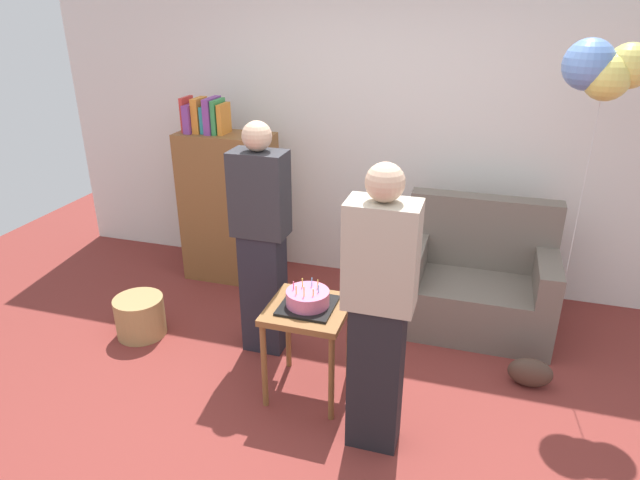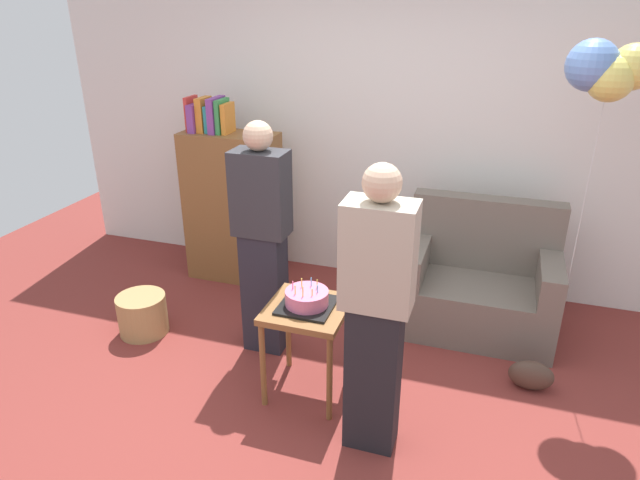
{
  "view_description": "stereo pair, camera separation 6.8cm",
  "coord_description": "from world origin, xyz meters",
  "px_view_note": "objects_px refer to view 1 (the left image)",
  "views": [
    {
      "loc": [
        0.82,
        -2.51,
        2.33
      ],
      "look_at": [
        -0.11,
        0.5,
        0.95
      ],
      "focal_mm": 31.41,
      "sensor_mm": 36.0,
      "label": 1
    },
    {
      "loc": [
        0.88,
        -2.49,
        2.33
      ],
      "look_at": [
        -0.11,
        0.5,
        0.95
      ],
      "focal_mm": 31.41,
      "sensor_mm": 36.0,
      "label": 2
    }
  ],
  "objects_px": {
    "bookshelf": "(228,205)",
    "person_holding_cake": "(379,313)",
    "couch": "(476,284)",
    "wicker_basket": "(140,316)",
    "birthday_cake": "(308,299)",
    "person_blowing_candles": "(262,240)",
    "balloon_bunch": "(606,69)",
    "side_table": "(308,320)",
    "handbag": "(530,372)"
  },
  "relations": [
    {
      "from": "person_blowing_candles",
      "to": "balloon_bunch",
      "type": "bearing_deg",
      "value": 11.63
    },
    {
      "from": "bookshelf",
      "to": "birthday_cake",
      "type": "relative_size",
      "value": 4.95
    },
    {
      "from": "person_holding_cake",
      "to": "side_table",
      "type": "bearing_deg",
      "value": -28.27
    },
    {
      "from": "side_table",
      "to": "wicker_basket",
      "type": "bearing_deg",
      "value": 169.5
    },
    {
      "from": "wicker_basket",
      "to": "balloon_bunch",
      "type": "height_order",
      "value": "balloon_bunch"
    },
    {
      "from": "handbag",
      "to": "wicker_basket",
      "type": "bearing_deg",
      "value": -175.71
    },
    {
      "from": "person_blowing_candles",
      "to": "wicker_basket",
      "type": "xyz_separation_m",
      "value": [
        -0.95,
        -0.13,
        -0.68
      ]
    },
    {
      "from": "birthday_cake",
      "to": "handbag",
      "type": "relative_size",
      "value": 1.14
    },
    {
      "from": "side_table",
      "to": "person_holding_cake",
      "type": "distance_m",
      "value": 0.65
    },
    {
      "from": "person_holding_cake",
      "to": "handbag",
      "type": "distance_m",
      "value": 1.37
    },
    {
      "from": "bookshelf",
      "to": "balloon_bunch",
      "type": "distance_m",
      "value": 2.98
    },
    {
      "from": "person_holding_cake",
      "to": "wicker_basket",
      "type": "relative_size",
      "value": 4.53
    },
    {
      "from": "bookshelf",
      "to": "person_holding_cake",
      "type": "bearing_deg",
      "value": -44.88
    },
    {
      "from": "birthday_cake",
      "to": "balloon_bunch",
      "type": "bearing_deg",
      "value": 31.53
    },
    {
      "from": "wicker_basket",
      "to": "person_blowing_candles",
      "type": "bearing_deg",
      "value": 7.57
    },
    {
      "from": "person_blowing_candles",
      "to": "balloon_bunch",
      "type": "relative_size",
      "value": 0.77
    },
    {
      "from": "bookshelf",
      "to": "birthday_cake",
      "type": "distance_m",
      "value": 1.76
    },
    {
      "from": "person_holding_cake",
      "to": "balloon_bunch",
      "type": "bearing_deg",
      "value": -126.29
    },
    {
      "from": "person_holding_cake",
      "to": "handbag",
      "type": "bearing_deg",
      "value": -134.83
    },
    {
      "from": "person_blowing_candles",
      "to": "handbag",
      "type": "height_order",
      "value": "person_blowing_candles"
    },
    {
      "from": "person_blowing_candles",
      "to": "person_holding_cake",
      "type": "height_order",
      "value": "same"
    },
    {
      "from": "bookshelf",
      "to": "side_table",
      "type": "relative_size",
      "value": 2.56
    },
    {
      "from": "side_table",
      "to": "wicker_basket",
      "type": "distance_m",
      "value": 1.47
    },
    {
      "from": "person_blowing_candles",
      "to": "handbag",
      "type": "xyz_separation_m",
      "value": [
        1.8,
        0.08,
        -0.73
      ]
    },
    {
      "from": "handbag",
      "to": "balloon_bunch",
      "type": "xyz_separation_m",
      "value": [
        0.17,
        0.47,
        1.84
      ]
    },
    {
      "from": "couch",
      "to": "birthday_cake",
      "type": "relative_size",
      "value": 3.44
    },
    {
      "from": "bookshelf",
      "to": "person_blowing_candles",
      "type": "bearing_deg",
      "value": -53.26
    },
    {
      "from": "couch",
      "to": "person_blowing_candles",
      "type": "bearing_deg",
      "value": -151.66
    },
    {
      "from": "wicker_basket",
      "to": "balloon_bunch",
      "type": "xyz_separation_m",
      "value": [
        2.92,
        0.67,
        1.79
      ]
    },
    {
      "from": "bookshelf",
      "to": "person_holding_cake",
      "type": "height_order",
      "value": "person_holding_cake"
    },
    {
      "from": "bookshelf",
      "to": "handbag",
      "type": "xyz_separation_m",
      "value": [
        2.5,
        -0.86,
        -0.58
      ]
    },
    {
      "from": "couch",
      "to": "birthday_cake",
      "type": "height_order",
      "value": "couch"
    },
    {
      "from": "couch",
      "to": "wicker_basket",
      "type": "bearing_deg",
      "value": -159.42
    },
    {
      "from": "birthday_cake",
      "to": "wicker_basket",
      "type": "distance_m",
      "value": 1.51
    },
    {
      "from": "bookshelf",
      "to": "person_blowing_candles",
      "type": "height_order",
      "value": "person_blowing_candles"
    },
    {
      "from": "bookshelf",
      "to": "person_holding_cake",
      "type": "xyz_separation_m",
      "value": [
        1.64,
        -1.63,
        0.15
      ]
    },
    {
      "from": "person_holding_cake",
      "to": "balloon_bunch",
      "type": "height_order",
      "value": "balloon_bunch"
    },
    {
      "from": "bookshelf",
      "to": "balloon_bunch",
      "type": "xyz_separation_m",
      "value": [
        2.67,
        -0.39,
        1.25
      ]
    },
    {
      "from": "person_holding_cake",
      "to": "wicker_basket",
      "type": "xyz_separation_m",
      "value": [
        -1.88,
        0.56,
        -0.68
      ]
    },
    {
      "from": "person_holding_cake",
      "to": "balloon_bunch",
      "type": "xyz_separation_m",
      "value": [
        1.03,
        1.23,
        1.11
      ]
    },
    {
      "from": "couch",
      "to": "balloon_bunch",
      "type": "xyz_separation_m",
      "value": [
        0.56,
        -0.21,
        1.6
      ]
    },
    {
      "from": "side_table",
      "to": "wicker_basket",
      "type": "xyz_separation_m",
      "value": [
        -1.4,
        0.26,
        -0.37
      ]
    },
    {
      "from": "handbag",
      "to": "side_table",
      "type": "bearing_deg",
      "value": -161.01
    },
    {
      "from": "side_table",
      "to": "birthday_cake",
      "type": "height_order",
      "value": "birthday_cake"
    },
    {
      "from": "handbag",
      "to": "bookshelf",
      "type": "bearing_deg",
      "value": 161.02
    },
    {
      "from": "bookshelf",
      "to": "wicker_basket",
      "type": "xyz_separation_m",
      "value": [
        -0.25,
        -1.07,
        -0.53
      ]
    },
    {
      "from": "birthday_cake",
      "to": "person_holding_cake",
      "type": "distance_m",
      "value": 0.59
    },
    {
      "from": "person_holding_cake",
      "to": "balloon_bunch",
      "type": "distance_m",
      "value": 1.95
    },
    {
      "from": "couch",
      "to": "person_blowing_candles",
      "type": "xyz_separation_m",
      "value": [
        -1.41,
        -0.76,
        0.49
      ]
    },
    {
      "from": "wicker_basket",
      "to": "handbag",
      "type": "relative_size",
      "value": 1.29
    }
  ]
}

